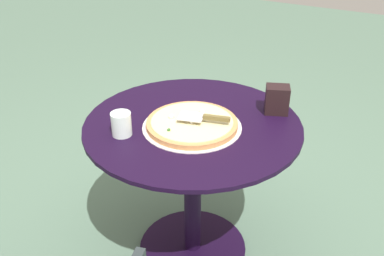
# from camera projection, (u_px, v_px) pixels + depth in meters

# --- Properties ---
(ground_plane) EXTENTS (10.00, 10.00, 0.00)m
(ground_plane) POSITION_uv_depth(u_px,v_px,m) (193.00, 248.00, 2.18)
(ground_plane) COLOR #54715D
(patio_table) EXTENTS (0.92, 0.92, 0.72)m
(patio_table) POSITION_uv_depth(u_px,v_px,m) (193.00, 165.00, 1.93)
(patio_table) COLOR black
(patio_table) RESTS_ON ground
(pizza_on_tray) EXTENTS (0.41, 0.41, 0.05)m
(pizza_on_tray) POSITION_uv_depth(u_px,v_px,m) (192.00, 124.00, 1.78)
(pizza_on_tray) COLOR silver
(pizza_on_tray) RESTS_ON patio_table
(pizza_server) EXTENTS (0.22, 0.10, 0.02)m
(pizza_server) POSITION_uv_depth(u_px,v_px,m) (204.00, 117.00, 1.75)
(pizza_server) COLOR silver
(pizza_server) RESTS_ON pizza_on_tray
(drinking_cup) EXTENTS (0.08, 0.08, 0.10)m
(drinking_cup) POSITION_uv_depth(u_px,v_px,m) (121.00, 124.00, 1.71)
(drinking_cup) COLOR white
(drinking_cup) RESTS_ON patio_table
(napkin_dispenser) EXTENTS (0.12, 0.11, 0.12)m
(napkin_dispenser) POSITION_uv_depth(u_px,v_px,m) (277.00, 99.00, 1.87)
(napkin_dispenser) COLOR black
(napkin_dispenser) RESTS_ON patio_table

